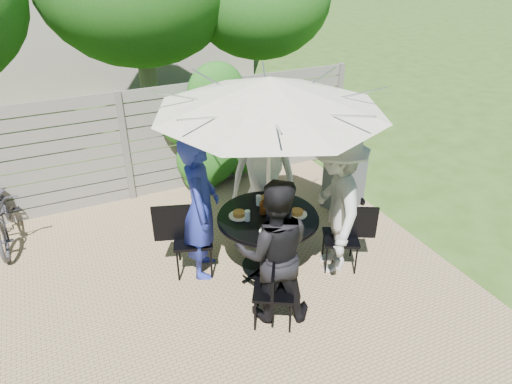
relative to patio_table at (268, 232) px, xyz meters
name	(u,v)px	position (x,y,z in m)	size (l,w,h in m)	color
patio_table	(268,232)	(0.00, 0.00, 0.00)	(1.63, 1.63, 0.82)	black
umbrella	(270,94)	(0.00, 0.00, 1.80)	(3.43, 3.43, 2.56)	silver
chair_back	(263,212)	(0.36, 0.89, -0.30)	(0.54, 0.68, 0.89)	black
person_back	(264,177)	(0.31, 0.77, 0.36)	(0.91, 0.59, 1.86)	silver
chair_left	(193,251)	(-0.90, 0.36, -0.27)	(0.77, 0.61, 1.00)	black
person_left	(201,208)	(-0.77, 0.31, 0.38)	(0.70, 0.46, 1.91)	#232E98
chair_front	(273,302)	(-0.36, -0.89, -0.29)	(0.61, 0.70, 0.93)	black
person_front	(274,252)	(-0.31, -0.77, 0.30)	(0.85, 0.66, 1.74)	black
chair_right	(341,249)	(0.89, -0.36, -0.30)	(0.69, 0.59, 0.91)	black
person_right	(335,204)	(0.77, -0.31, 0.39)	(1.25, 0.72, 1.93)	#ACABA7
plate_back	(266,199)	(0.14, 0.33, 0.27)	(0.26, 0.26, 0.06)	white
plate_left	(239,215)	(-0.33, 0.14, 0.27)	(0.26, 0.26, 0.06)	white
plate_front	(270,230)	(-0.14, -0.33, 0.27)	(0.26, 0.26, 0.06)	white
plate_right	(297,213)	(0.33, -0.14, 0.27)	(0.26, 0.26, 0.06)	white
plate_extra	(285,227)	(0.05, -0.35, 0.27)	(0.24, 0.24, 0.06)	white
glass_back	(259,200)	(0.00, 0.28, 0.32)	(0.07, 0.07, 0.14)	silver
glass_left	(247,216)	(-0.28, 0.00, 0.32)	(0.07, 0.07, 0.14)	silver
glass_front	(278,222)	(0.00, -0.28, 0.32)	(0.07, 0.07, 0.14)	silver
syrup_jug	(263,208)	(-0.04, 0.07, 0.33)	(0.09, 0.09, 0.16)	#59280C
coffee_cup	(275,202)	(0.18, 0.17, 0.31)	(0.08, 0.08, 0.12)	#C6B293
bicycle	(3,211)	(-3.11, 2.21, -0.12)	(0.60, 1.71, 0.90)	#333338
bbq_grill	(345,176)	(1.82, 0.93, -0.04)	(0.69, 0.61, 1.18)	#55555A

